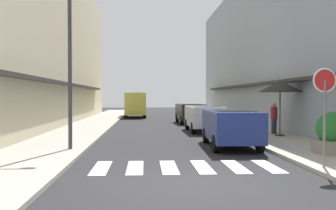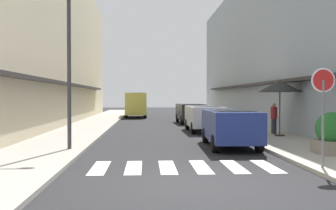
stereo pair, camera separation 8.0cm
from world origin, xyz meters
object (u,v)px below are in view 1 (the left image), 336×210
at_px(parked_car_far, 190,111).
at_px(cafe_umbrella, 280,87).
at_px(delivery_van, 135,103).
at_px(planter_corner, 333,133).
at_px(planter_midblock, 254,123).
at_px(parked_car_mid, 204,116).
at_px(street_lamp, 75,53).
at_px(parked_car_near, 231,124).
at_px(pedestrian_walking_near, 274,118).
at_px(round_street_sign, 325,91).

xyz_separation_m(parked_car_far, cafe_umbrella, (3.09, -10.77, 1.56)).
relative_size(delivery_van, planter_corner, 3.96).
bearing_deg(cafe_umbrella, planter_midblock, 108.98).
bearing_deg(cafe_umbrella, parked_car_mid, 129.15).
height_order(parked_car_far, street_lamp, street_lamp).
bearing_deg(parked_car_far, planter_corner, -80.49).
bearing_deg(planter_corner, parked_car_near, 135.50).
xyz_separation_m(parked_car_far, street_lamp, (-5.89, -14.91, 2.66)).
xyz_separation_m(parked_car_mid, planter_midblock, (2.40, -1.79, -0.34)).
bearing_deg(planter_midblock, pedestrian_walking_near, -48.35).
xyz_separation_m(delivery_van, pedestrian_walking_near, (7.48, -18.48, -0.47)).
height_order(round_street_sign, cafe_umbrella, cafe_umbrella).
xyz_separation_m(parked_car_mid, street_lamp, (-5.89, -7.93, 2.66)).
bearing_deg(pedestrian_walking_near, parked_car_far, 30.59).
height_order(parked_car_near, planter_midblock, parked_car_near).
bearing_deg(parked_car_near, planter_midblock, 65.14).
bearing_deg(parked_car_mid, planter_midblock, -36.71).
bearing_deg(parked_car_far, delivery_van, 115.97).
distance_m(round_street_sign, planter_corner, 3.12).
xyz_separation_m(street_lamp, pedestrian_walking_near, (9.07, 5.27, -2.65)).
distance_m(planter_midblock, pedestrian_walking_near, 1.23).
bearing_deg(planter_corner, planter_midblock, 92.87).
relative_size(parked_car_far, planter_midblock, 4.29).
bearing_deg(parked_car_mid, parked_car_near, -90.00).
distance_m(parked_car_near, round_street_sign, 5.48).
bearing_deg(planter_midblock, delivery_van, 110.84).
relative_size(parked_car_near, planter_corner, 3.30).
bearing_deg(delivery_van, planter_midblock, -69.16).
height_order(delivery_van, planter_corner, delivery_van).
bearing_deg(planter_midblock, round_street_sign, -95.73).
distance_m(parked_car_near, pedestrian_walking_near, 5.35).
relative_size(parked_car_mid, round_street_sign, 1.62).
relative_size(parked_car_near, parked_car_mid, 1.06).
height_order(street_lamp, pedestrian_walking_near, street_lamp).
distance_m(planter_corner, pedestrian_walking_near, 7.06).
height_order(delivery_van, pedestrian_walking_near, delivery_van).
relative_size(parked_car_mid, cafe_umbrella, 1.61).
distance_m(round_street_sign, planter_midblock, 10.51).
distance_m(delivery_van, planter_midblock, 18.85).
bearing_deg(cafe_umbrella, parked_car_far, 106.00).
bearing_deg(parked_car_far, parked_car_mid, -90.00).
distance_m(street_lamp, planter_midblock, 10.74).
distance_m(parked_car_near, planter_midblock, 5.72).
distance_m(parked_car_near, cafe_umbrella, 4.69).
xyz_separation_m(planter_corner, pedestrian_walking_near, (0.38, 7.05, 0.15)).
height_order(parked_car_far, round_street_sign, round_street_sign).
relative_size(round_street_sign, planter_corner, 1.92).
xyz_separation_m(round_street_sign, cafe_umbrella, (1.73, 8.34, 0.35)).
xyz_separation_m(parked_car_mid, delivery_van, (-4.30, 15.81, 0.48)).
height_order(parked_car_near, parked_car_mid, same).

